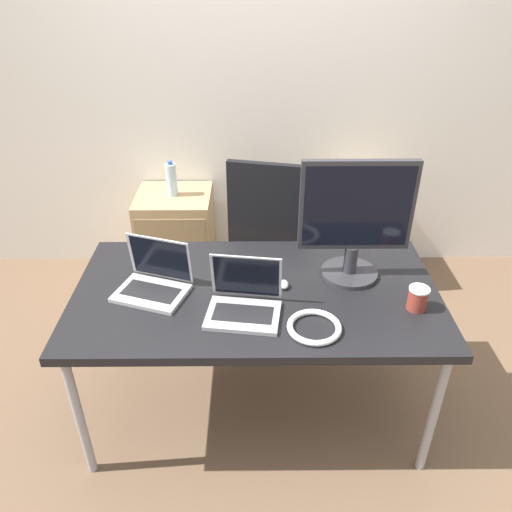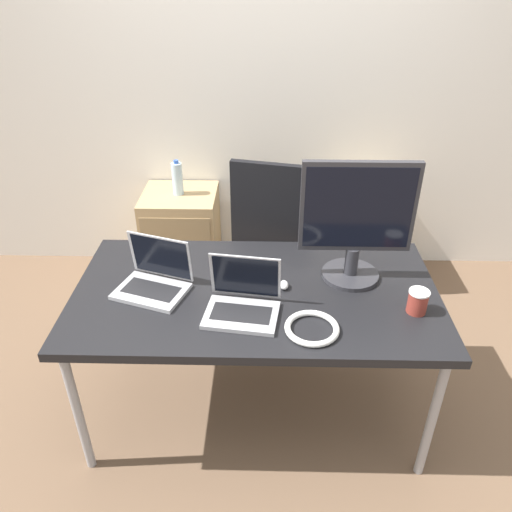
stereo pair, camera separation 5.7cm
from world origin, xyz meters
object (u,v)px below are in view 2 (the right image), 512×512
at_px(water_bottle, 177,178).
at_px(coffee_cup_brown, 418,301).
at_px(cabinet_left, 183,236).
at_px(office_chair, 277,259).
at_px(coffee_cup_white, 230,270).
at_px(laptop_right, 243,302).
at_px(laptop_left, 154,279).
at_px(mouse, 284,285).
at_px(monitor, 356,222).
at_px(cable_coil, 312,328).
at_px(cabinet_right, 358,238).

bearing_deg(water_bottle, coffee_cup_brown, -47.94).
xyz_separation_m(cabinet_left, coffee_cup_brown, (1.20, -1.33, 0.46)).
bearing_deg(office_chair, coffee_cup_white, -109.10).
bearing_deg(laptop_right, cabinet_left, 109.82).
height_order(laptop_left, mouse, laptop_left).
bearing_deg(laptop_right, water_bottle, 109.79).
relative_size(laptop_left, coffee_cup_brown, 3.42).
bearing_deg(cabinet_left, laptop_left, -85.73).
bearing_deg(monitor, cable_coil, -117.62).
distance_m(laptop_left, coffee_cup_white, 0.34).
relative_size(office_chair, mouse, 18.38).
height_order(mouse, cable_coil, mouse).
height_order(mouse, coffee_cup_white, coffee_cup_white).
height_order(cabinet_left, water_bottle, water_bottle).
height_order(office_chair, coffee_cup_brown, office_chair).
relative_size(mouse, coffee_cup_white, 0.64).
xyz_separation_m(office_chair, cabinet_left, (-0.65, 0.43, -0.10)).
height_order(laptop_left, monitor, monitor).
xyz_separation_m(laptop_left, mouse, (0.57, 0.02, -0.03)).
height_order(mouse, coffee_cup_brown, coffee_cup_brown).
bearing_deg(mouse, laptop_right, -136.07).
distance_m(cabinet_left, cabinet_right, 1.20).
distance_m(laptop_right, coffee_cup_brown, 0.72).
xyz_separation_m(cabinet_left, laptop_right, (0.48, -1.34, 0.46)).
xyz_separation_m(water_bottle, laptop_right, (0.48, -1.34, 0.03)).
xyz_separation_m(cabinet_right, cable_coil, (-0.44, -1.46, 0.42)).
relative_size(cabinet_left, coffee_cup_brown, 6.22).
bearing_deg(office_chair, cabinet_left, 146.06).
height_order(laptop_left, coffee_cup_brown, laptop_left).
bearing_deg(cabinet_left, coffee_cup_brown, -47.90).
bearing_deg(coffee_cup_brown, laptop_left, 172.82).
distance_m(laptop_left, monitor, 0.91).
distance_m(water_bottle, mouse, 1.35).
distance_m(water_bottle, laptop_left, 1.19).
distance_m(cabinet_right, laptop_left, 1.69).
relative_size(cabinet_left, water_bottle, 2.76).
bearing_deg(cabinet_right, mouse, -115.04).
relative_size(cabinet_left, laptop_right, 1.97).
bearing_deg(office_chair, monitor, -63.58).
height_order(cabinet_left, mouse, mouse).
bearing_deg(cabinet_right, water_bottle, 179.90).
distance_m(laptop_right, coffee_cup_white, 0.25).
relative_size(water_bottle, coffee_cup_white, 2.50).
distance_m(laptop_left, mouse, 0.57).
xyz_separation_m(office_chair, laptop_right, (-0.16, -0.90, 0.36)).
relative_size(office_chair, coffee_cup_brown, 10.66).
height_order(office_chair, cable_coil, office_chair).
distance_m(cabinet_right, coffee_cup_white, 1.43).
bearing_deg(cable_coil, cabinet_right, 73.05).
distance_m(cabinet_left, mouse, 1.41).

